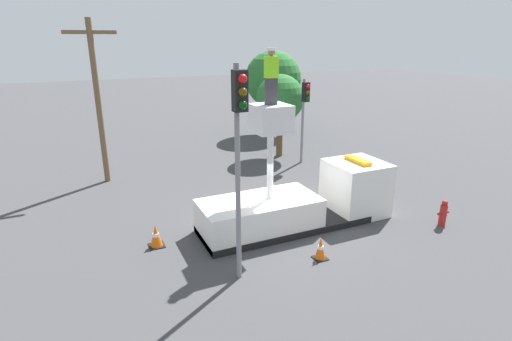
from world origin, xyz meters
TOP-DOWN VIEW (x-y plane):
  - ground_plane at (0.00, 0.00)m, footprint 120.00×120.00m
  - bucket_truck at (0.65, 0.00)m, footprint 7.21×2.09m
  - worker at (-0.61, 0.00)m, footprint 0.40×0.26m
  - traffic_light_pole at (-2.71, -2.39)m, footprint 0.34×0.57m
  - traffic_light_across at (4.64, 6.47)m, footprint 0.34×0.57m
  - fire_hydrant at (5.29, -2.28)m, footprint 0.50×0.26m
  - traffic_cone_rear at (-4.51, 0.52)m, footprint 0.50×0.50m
  - traffic_cone_curbside at (-0.05, -2.40)m, footprint 0.41×0.41m
  - tree_left_bg at (6.30, 13.39)m, footprint 3.85×3.85m
  - tree_right_bg at (4.14, 8.26)m, footprint 2.67×2.67m
  - utility_pole at (-5.35, 7.90)m, footprint 2.20×0.26m

SIDE VIEW (x-z plane):
  - ground_plane at x=0.00m, z-range 0.00..0.00m
  - traffic_cone_curbside at x=-0.05m, z-range -0.02..0.70m
  - traffic_cone_rear at x=-4.51m, z-range -0.02..0.73m
  - fire_hydrant at x=5.29m, z-range -0.01..0.97m
  - bucket_truck at x=0.65m, z-range -1.35..3.13m
  - traffic_light_across at x=4.64m, z-range 0.95..5.46m
  - tree_right_bg at x=4.14m, z-range 0.96..5.61m
  - tree_left_bg at x=6.30m, z-range 0.95..6.71m
  - utility_pole at x=-5.35m, z-range 0.31..7.67m
  - traffic_light_pole at x=-2.71m, z-range 1.21..7.16m
  - worker at x=-0.61m, z-range 4.48..6.23m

